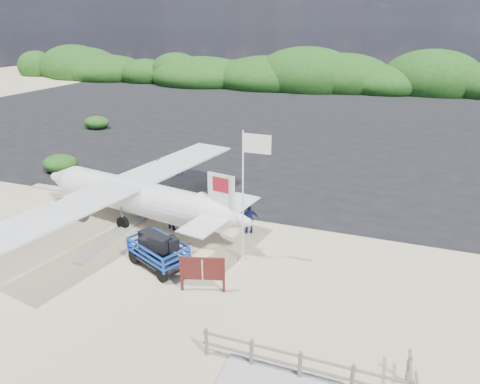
{
  "coord_description": "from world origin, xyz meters",
  "views": [
    {
      "loc": [
        7.63,
        -14.79,
        9.87
      ],
      "look_at": [
        0.59,
        4.9,
        1.56
      ],
      "focal_mm": 32.0,
      "sensor_mm": 36.0,
      "label": 1
    }
  ],
  "objects": [
    {
      "name": "asphalt_apron",
      "position": [
        0.0,
        30.0,
        0.0
      ],
      "size": [
        90.0,
        50.0,
        0.04
      ],
      "primitive_type": null,
      "color": "#B2B2B2",
      "rests_on": "ground"
    },
    {
      "name": "crew_a",
      "position": [
        0.72,
        4.13,
        0.86
      ],
      "size": [
        0.73,
        0.61,
        1.72
      ],
      "primitive_type": "imported",
      "rotation": [
        0.0,
        0.0,
        2.77
      ],
      "color": "#13194A",
      "rests_on": "ground"
    },
    {
      "name": "flagpole",
      "position": [
        2.15,
        0.88,
        0.0
      ],
      "size": [
        1.19,
        0.52,
        5.9
      ],
      "primitive_type": null,
      "rotation": [
        0.0,
        0.0,
        -0.02
      ],
      "color": "white",
      "rests_on": "ground"
    },
    {
      "name": "lagoon",
      "position": [
        -9.0,
        1.5,
        0.0
      ],
      "size": [
        9.0,
        7.0,
        0.4
      ],
      "primitive_type": null,
      "color": "#B2B2B2",
      "rests_on": "ground"
    },
    {
      "name": "aircraft_small",
      "position": [
        -13.81,
        34.27,
        0.0
      ],
      "size": [
        9.17,
        9.17,
        2.34
      ],
      "primitive_type": null,
      "rotation": [
        0.0,
        0.0,
        3.89
      ],
      "color": "#B2B2B2",
      "rests_on": "ground"
    },
    {
      "name": "vegetation_band",
      "position": [
        0.0,
        55.0,
        0.0
      ],
      "size": [
        124.0,
        8.0,
        4.4
      ],
      "primitive_type": null,
      "color": "#B2B2B2",
      "rests_on": "ground"
    },
    {
      "name": "ground",
      "position": [
        0.0,
        0.0,
        0.0
      ],
      "size": [
        160.0,
        160.0,
        0.0
      ],
      "primitive_type": "plane",
      "color": "beige"
    },
    {
      "name": "fence",
      "position": [
        6.0,
        -5.0,
        0.0
      ],
      "size": [
        6.4,
        2.0,
        1.1
      ],
      "primitive_type": null,
      "color": "#B2B2B2",
      "rests_on": "ground"
    },
    {
      "name": "signboard",
      "position": [
        1.46,
        -1.86,
        0.0
      ],
      "size": [
        1.85,
        0.68,
        1.54
      ],
      "primitive_type": null,
      "rotation": [
        0.0,
        0.0,
        0.27
      ],
      "color": "#581D19",
      "rests_on": "ground"
    },
    {
      "name": "crew_b",
      "position": [
        -2.32,
        2.71,
        0.87
      ],
      "size": [
        1.04,
        0.95,
        1.74
      ],
      "primitive_type": "imported",
      "rotation": [
        0.0,
        0.0,
        2.72
      ],
      "color": "#13194A",
      "rests_on": "ground"
    },
    {
      "name": "aircraft_large",
      "position": [
        11.69,
        26.25,
        0.0
      ],
      "size": [
        18.23,
        18.23,
        4.7
      ],
      "primitive_type": null,
      "rotation": [
        0.0,
        0.0,
        2.96
      ],
      "color": "#B2B2B2",
      "rests_on": "ground"
    },
    {
      "name": "crew_c",
      "position": [
        1.59,
        3.49,
        0.79
      ],
      "size": [
        1.0,
        0.74,
        1.58
      ],
      "primitive_type": "imported",
      "rotation": [
        0.0,
        0.0,
        3.57
      ],
      "color": "#13194A",
      "rests_on": "ground"
    },
    {
      "name": "baggage_cart",
      "position": [
        -1.07,
        -0.86,
        0.0
      ],
      "size": [
        3.33,
        2.72,
        1.45
      ],
      "primitive_type": null,
      "rotation": [
        0.0,
        0.0,
        -0.43
      ],
      "color": "blue",
      "rests_on": "ground"
    }
  ]
}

